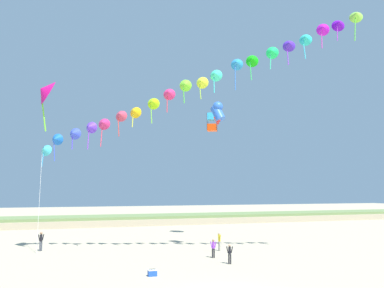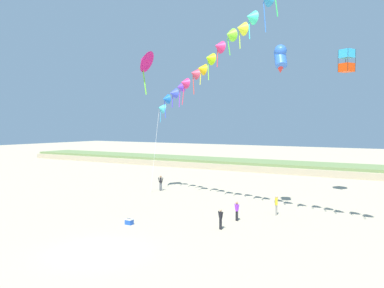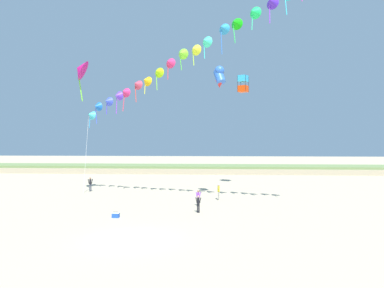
{
  "view_description": "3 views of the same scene",
  "coord_description": "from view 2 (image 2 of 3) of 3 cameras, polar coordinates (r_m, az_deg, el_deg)",
  "views": [
    {
      "loc": [
        -8.98,
        -20.66,
        5.59
      ],
      "look_at": [
        1.85,
        11.39,
        9.42
      ],
      "focal_mm": 38.0,
      "sensor_mm": 36.0,
      "label": 1
    },
    {
      "loc": [
        17.23,
        -17.3,
        7.54
      ],
      "look_at": [
        -0.33,
        11.12,
        5.93
      ],
      "focal_mm": 38.0,
      "sensor_mm": 36.0,
      "label": 2
    },
    {
      "loc": [
        5.18,
        -21.0,
        6.14
      ],
      "look_at": [
        3.1,
        10.99,
        5.89
      ],
      "focal_mm": 32.0,
      "sensor_mm": 36.0,
      "label": 3
    }
  ],
  "objects": [
    {
      "name": "person_near_left",
      "position": [
        29.66,
        4.03,
        -10.26
      ],
      "size": [
        0.52,
        0.24,
        1.5
      ],
      "color": "black",
      "rests_on": "ground"
    },
    {
      "name": "kite_banner_string",
      "position": [
        34.65,
        6.08,
        15.25
      ],
      "size": [
        26.48,
        15.01,
        21.13
      ],
      "color": "#3CBDCE"
    },
    {
      "name": "large_kite_low_lead",
      "position": [
        43.51,
        20.89,
        10.87
      ],
      "size": [
        1.57,
        1.57,
        2.2
      ],
      "color": "#EB3E0B"
    },
    {
      "name": "dune_ridge",
      "position": [
        66.19,
        16.48,
        -3.29
      ],
      "size": [
        120.0,
        9.29,
        1.44
      ],
      "color": "tan",
      "rests_on": "ground"
    },
    {
      "name": "person_mid_center",
      "position": [
        34.7,
        11.75,
        -8.2
      ],
      "size": [
        0.23,
        0.6,
        1.7
      ],
      "color": "gray",
      "rests_on": "ground"
    },
    {
      "name": "large_kite_mid_trail",
      "position": [
        34.83,
        12.31,
        11.74
      ],
      "size": [
        1.64,
        1.8,
        2.32
      ],
      "color": "blue"
    },
    {
      "name": "ground_plane",
      "position": [
        25.55,
        -12.99,
        -14.48
      ],
      "size": [
        240.0,
        240.0,
        0.0
      ],
      "primitive_type": "plane",
      "color": "tan"
    },
    {
      "name": "beach_cooler",
      "position": [
        31.51,
        -8.81,
        -10.73
      ],
      "size": [
        0.58,
        0.41,
        0.46
      ],
      "color": "blue",
      "rests_on": "ground"
    },
    {
      "name": "person_far_left",
      "position": [
        46.56,
        -4.42,
        -5.34
      ],
      "size": [
        0.56,
        0.38,
        1.73
      ],
      "color": "#474C56",
      "rests_on": "ground"
    },
    {
      "name": "large_kite_high_solo",
      "position": [
        44.59,
        -6.73,
        11.56
      ],
      "size": [
        2.2,
        2.7,
        4.91
      ],
      "color": "#D20E6E"
    },
    {
      "name": "person_near_right",
      "position": [
        32.35,
        6.31,
        -9.15
      ],
      "size": [
        0.52,
        0.25,
        1.52
      ],
      "color": "black",
      "rests_on": "ground"
    }
  ]
}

